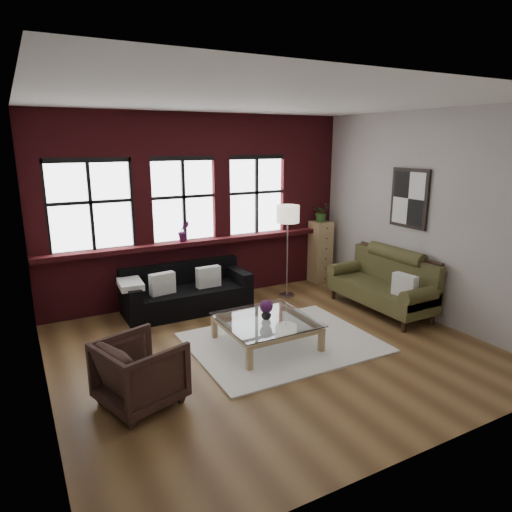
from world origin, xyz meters
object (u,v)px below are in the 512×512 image
dark_sofa (187,289)px  armchair (140,372)px  vintage_settee (381,281)px  coffee_table (266,333)px  drawer_chest (320,252)px  vase (266,314)px  floor_lamp (287,248)px

dark_sofa → armchair: dark_sofa is taller
vintage_settee → coffee_table: 2.35m
dark_sofa → coffee_table: bearing=-75.1°
dark_sofa → drawer_chest: bearing=6.3°
coffee_table → vase: 0.27m
coffee_table → floor_lamp: size_ratio=0.66×
vintage_settee → drawer_chest: size_ratio=1.59×
floor_lamp → vase: bearing=-129.8°
dark_sofa → coffee_table: (0.48, -1.79, -0.18)m
vintage_settee → coffee_table: bearing=-173.4°
vintage_settee → vase: (-2.31, -0.27, -0.05)m
dark_sofa → drawer_chest: (2.91, 0.32, 0.24)m
armchair → vintage_settee: bearing=-96.4°
coffee_table → drawer_chest: size_ratio=0.99×
floor_lamp → dark_sofa: bearing=175.4°
dark_sofa → vase: bearing=-75.1°
coffee_table → floor_lamp: (1.37, 1.64, 0.71)m
vase → drawer_chest: drawer_chest is taller
drawer_chest → floor_lamp: size_ratio=0.67×
drawer_chest → floor_lamp: bearing=-156.3°
vintage_settee → armchair: bearing=-168.3°
armchair → floor_lamp: bearing=-73.5°
dark_sofa → vintage_settee: bearing=-28.7°
armchair → coffee_table: 1.97m
floor_lamp → vintage_settee: bearing=-55.6°
drawer_chest → coffee_table: bearing=-139.1°
vintage_settee → dark_sofa: bearing=151.3°
armchair → coffee_table: size_ratio=0.67×
dark_sofa → vintage_settee: (2.79, -1.52, 0.14)m
dark_sofa → vintage_settee: size_ratio=1.07×
armchair → coffee_table: bearing=-90.5°
dark_sofa → floor_lamp: (1.84, -0.15, 0.53)m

